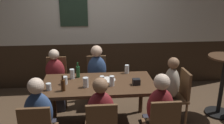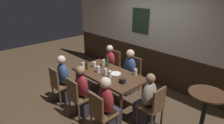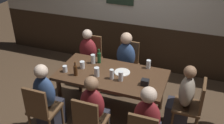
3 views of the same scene
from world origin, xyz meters
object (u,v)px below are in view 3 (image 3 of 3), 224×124
person_left_far (87,62)px  beer_bottle_green (99,57)px  chair_left_far (91,56)px  pint_glass_stout (65,69)px  beer_glass_tall (82,65)px  person_mid_near (94,115)px  pint_glass_pale (121,77)px  condiment_caddy (145,82)px  chair_mid_near (89,121)px  highball_clear (112,75)px  chair_mid_far (128,62)px  tumbler_short (93,59)px  person_head_east (181,104)px  pint_glass_amber (97,72)px  beer_bottle_brown (75,70)px  plate_white_large (122,72)px  chair_left_near (41,108)px  tumbler_water (148,64)px  chair_head_east (193,104)px  person_mid_far (125,67)px  dining_table (111,78)px  person_left_near (48,102)px

person_left_far → beer_bottle_green: size_ratio=4.37×
chair_left_far → pint_glass_stout: bearing=-87.7°
beer_glass_tall → person_mid_near: bearing=-53.8°
pint_glass_pale → condiment_caddy: 0.37m
chair_mid_near → highball_clear: size_ratio=5.65×
chair_mid_far → tumbler_short: size_ratio=5.65×
chair_mid_near → person_head_east: bearing=37.7°
pint_glass_amber → pint_glass_pale: (0.38, 0.01, 0.00)m
beer_bottle_brown → plate_white_large: size_ratio=0.93×
beer_glass_tall → chair_left_near: bearing=-106.3°
chair_mid_near → pint_glass_stout: (-0.70, 0.65, 0.29)m
chair_mid_far → tumbler_water: (0.49, -0.48, 0.31)m
pint_glass_stout → highball_clear: size_ratio=0.66×
chair_head_east → person_left_far: size_ratio=0.81×
chair_head_east → person_mid_near: bearing=-151.5°
person_mid_far → pint_glass_stout: 1.17m
person_head_east → beer_bottle_green: person_head_east is taller
dining_table → person_mid_near: size_ratio=1.52×
dining_table → person_mid_far: size_ratio=1.49×
plate_white_large → tumbler_short: bearing=167.8°
chair_head_east → chair_mid_near: (-1.26, -0.85, 0.00)m
beer_glass_tall → plate_white_large: bearing=8.5°
chair_mid_far → tumbler_short: tumbler_short is taller
chair_left_near → pint_glass_pale: 1.22m
chair_mid_near → tumbler_short: size_ratio=5.65×
chair_mid_near → tumbler_water: bearing=68.0°
chair_head_east → highball_clear: 1.26m
beer_glass_tall → chair_mid_near: bearing=-59.5°
person_mid_far → pint_glass_stout: (-0.70, -0.88, 0.30)m
pint_glass_stout → condiment_caddy: size_ratio=0.94×
condiment_caddy → person_mid_far: bearing=124.9°
chair_left_far → pint_glass_amber: 1.17m
person_left_near → tumbler_water: bearing=40.5°
chair_head_east → tumbler_water: size_ratio=6.23×
pint_glass_pale → beer_bottle_brown: beer_bottle_brown is taller
person_head_east → highball_clear: 1.11m
condiment_caddy → pint_glass_stout: bearing=-176.5°
person_head_east → tumbler_water: bearing=148.6°
pint_glass_stout → pint_glass_amber: size_ratio=0.70×
chair_mid_far → person_head_east: 1.39m
beer_bottle_green → beer_bottle_brown: beer_bottle_green is taller
highball_clear → tumbler_short: same height
person_left_near → pint_glass_stout: (0.04, 0.49, 0.31)m
chair_left_far → person_mid_near: person_mid_near is taller
chair_mid_far → pint_glass_stout: (-0.70, -1.04, 0.29)m
beer_glass_tall → beer_bottle_green: size_ratio=0.48×
person_left_far → tumbler_short: size_ratio=6.97×
dining_table → person_mid_near: 0.71m
person_head_east → plate_white_large: (-0.95, 0.09, 0.28)m
chair_left_near → plate_white_large: 1.32m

